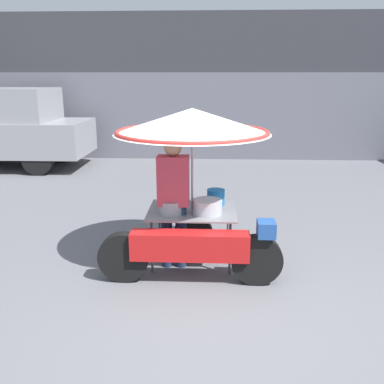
# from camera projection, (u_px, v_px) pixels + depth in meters

# --- Properties ---
(ground_plane) EXTENTS (36.00, 36.00, 0.00)m
(ground_plane) POSITION_uv_depth(u_px,v_px,m) (215.00, 302.00, 4.57)
(ground_plane) COLOR slate
(shopfront_building) EXTENTS (28.00, 2.06, 3.98)m
(shopfront_building) POSITION_uv_depth(u_px,v_px,m) (215.00, 87.00, 12.74)
(shopfront_building) COLOR #38383D
(shopfront_building) RESTS_ON ground
(vendor_motorcycle_cart) EXTENTS (2.13, 1.90, 1.97)m
(vendor_motorcycle_cart) POSITION_uv_depth(u_px,v_px,m) (193.00, 146.00, 5.11)
(vendor_motorcycle_cart) COLOR black
(vendor_motorcycle_cart) RESTS_ON ground
(vendor_person) EXTENTS (0.38, 0.22, 1.64)m
(vendor_person) POSITION_uv_depth(u_px,v_px,m) (173.00, 196.00, 5.20)
(vendor_person) COLOR navy
(vendor_person) RESTS_ON ground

